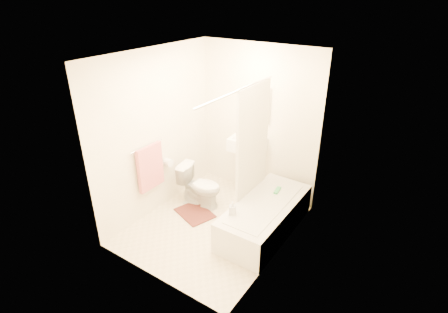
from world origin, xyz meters
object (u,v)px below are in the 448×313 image
Objects in this scene: bathtub at (265,217)px; bath_mat at (195,213)px; sink at (248,163)px; soap_bottle at (232,208)px; toilet at (200,186)px.

bathtub is 2.85× the size of bath_mat.
sink reaches higher than bath_mat.
soap_bottle is at bearing -15.81° from bath_mat.
toilet is 0.42m from bath_mat.
toilet is 1.15m from bathtub.
toilet reaches higher than bathtub.
soap_bottle is (0.90, -0.49, 0.22)m from toilet.
sink is 1.17m from bath_mat.
bath_mat is at bearing -113.05° from sink.
toilet is 3.55× the size of soap_bottle.
sink is at bearing 133.70° from bathtub.
bathtub is (1.15, -0.03, -0.10)m from toilet.
bathtub is (0.73, -0.76, -0.31)m from sink.
bathtub is 8.52× the size of soap_bottle.
sink is at bearing 111.57° from soap_bottle.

